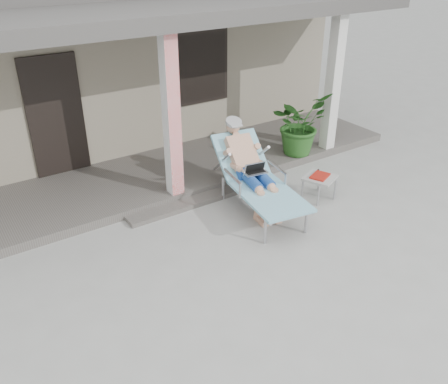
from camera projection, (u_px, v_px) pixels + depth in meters
ground at (252, 263)px, 6.47m from camera, size 60.00×60.00×0.00m
house at (78, 54)px, 10.45m from camera, size 10.40×5.40×3.30m
porch_deck at (153, 177)px, 8.64m from camera, size 10.00×2.00×0.15m
porch_overhang at (143, 21)px, 7.31m from camera, size 10.00×2.30×2.85m
porch_step at (185, 205)px, 7.81m from camera, size 2.00×0.30×0.07m
lounger at (254, 159)px, 7.46m from camera, size 1.12×2.20×1.39m
side_table at (320, 179)px, 7.93m from camera, size 0.63×0.63×0.43m
potted_palm at (299, 124)px, 9.16m from camera, size 1.24×1.13×1.21m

